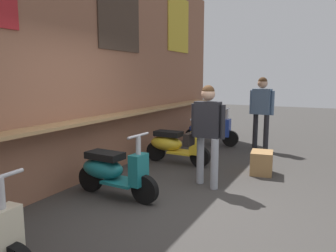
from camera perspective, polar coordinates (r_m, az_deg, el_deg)
The scene contains 8 objects.
ground_plane at distance 4.45m, azimuth 1.78°, elevation -14.45°, with size 33.00×33.00×0.00m, color #383533.
market_stall_facade at distance 5.27m, azimuth -18.86°, elevation 10.91°, with size 11.78×0.61×3.99m.
scooter_teal at distance 4.86m, azimuth -9.83°, elevation -7.68°, with size 0.48×1.40×0.97m.
scooter_yellow at distance 6.59m, azimuth 0.99°, elevation -3.23°, with size 0.46×1.40×0.97m.
scooter_blue at distance 8.45m, azimuth 7.03°, elevation -0.67°, with size 0.49×1.40×0.97m.
shopper_with_handbag at distance 5.16m, azimuth 6.80°, elevation -0.01°, with size 0.30×0.64×1.61m.
shopper_browsing at distance 8.07m, azimuth 16.06°, elevation 3.57°, with size 0.34×0.58×1.73m.
merchandise_crate at distance 6.16m, azimuth 16.05°, elevation -6.17°, with size 0.47×0.37×0.41m, color olive.
Camera 1 is at (-3.71, -1.72, 1.74)m, focal length 34.86 mm.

